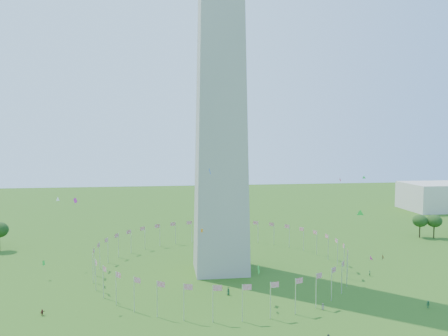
# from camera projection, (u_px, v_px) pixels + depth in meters

# --- Properties ---
(washington_monument) EXTENTS (16.80, 16.80, 169.00)m
(washington_monument) POSITION_uv_depth(u_px,v_px,m) (221.00, 6.00, 136.64)
(washington_monument) COLOR #A7A394
(washington_monument) RESTS_ON ground
(flag_ring) EXTENTS (80.24, 80.24, 9.00)m
(flag_ring) POSITION_uv_depth(u_px,v_px,m) (221.00, 257.00, 142.40)
(flag_ring) COLOR silver
(flag_ring) RESTS_ON ground
(gov_building_east_a) EXTENTS (50.00, 30.00, 16.00)m
(gov_building_east_a) POSITION_uv_depth(u_px,v_px,m) (447.00, 196.00, 261.29)
(gov_building_east_a) COLOR beige
(gov_building_east_a) RESTS_ON ground
(kites_aloft) EXTENTS (111.69, 73.81, 34.42)m
(kites_aloft) POSITION_uv_depth(u_px,v_px,m) (296.00, 227.00, 118.17)
(kites_aloft) COLOR green
(kites_aloft) RESTS_ON ground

